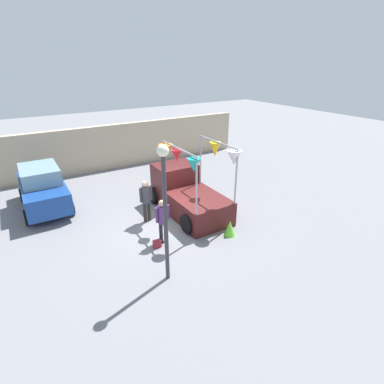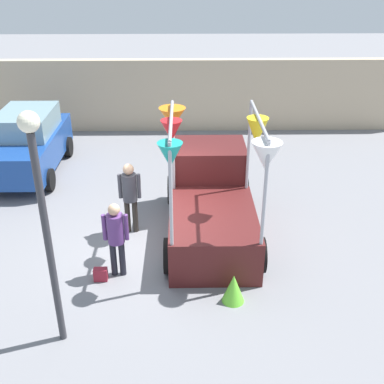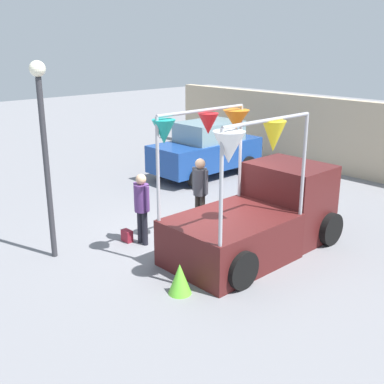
% 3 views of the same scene
% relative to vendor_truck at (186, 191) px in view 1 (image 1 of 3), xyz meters
% --- Properties ---
extents(ground_plane, '(60.00, 60.00, 0.00)m').
position_rel_vendor_truck_xyz_m(ground_plane, '(-1.30, -0.78, -0.88)').
color(ground_plane, slate).
extents(vendor_truck, '(2.53, 4.15, 3.16)m').
position_rel_vendor_truck_xyz_m(vendor_truck, '(0.00, 0.00, 0.00)').
color(vendor_truck, '#4C1919').
rests_on(vendor_truck, ground).
extents(parked_car, '(1.88, 4.00, 1.88)m').
position_rel_vendor_truck_xyz_m(parked_car, '(-5.25, 3.43, 0.07)').
color(parked_car, navy).
rests_on(parked_car, ground).
extents(person_customer, '(0.53, 0.34, 1.68)m').
position_rel_vendor_truck_xyz_m(person_customer, '(-2.01, -1.81, 0.13)').
color(person_customer, black).
rests_on(person_customer, ground).
extents(person_vendor, '(0.53, 0.34, 1.77)m').
position_rel_vendor_truck_xyz_m(person_vendor, '(-1.89, -0.09, 0.20)').
color(person_vendor, '#2D2823').
rests_on(person_vendor, ground).
extents(handbag, '(0.28, 0.16, 0.28)m').
position_rel_vendor_truck_xyz_m(handbag, '(-2.36, -2.01, -0.74)').
color(handbag, maroon).
rests_on(handbag, ground).
extents(street_lamp, '(0.32, 0.32, 4.15)m').
position_rel_vendor_truck_xyz_m(street_lamp, '(-2.77, -3.65, 1.81)').
color(street_lamp, '#333338').
rests_on(street_lamp, ground).
extents(brick_boundary_wall, '(18.00, 0.36, 2.60)m').
position_rel_vendor_truck_xyz_m(brick_boundary_wall, '(-1.30, 7.16, 0.42)').
color(brick_boundary_wall, tan).
rests_on(brick_boundary_wall, ground).
extents(folded_kite_bundle_lime, '(0.58, 0.58, 0.60)m').
position_rel_vendor_truck_xyz_m(folded_kite_bundle_lime, '(0.32, -2.71, -0.58)').
color(folded_kite_bundle_lime, '#66CC33').
rests_on(folded_kite_bundle_lime, ground).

